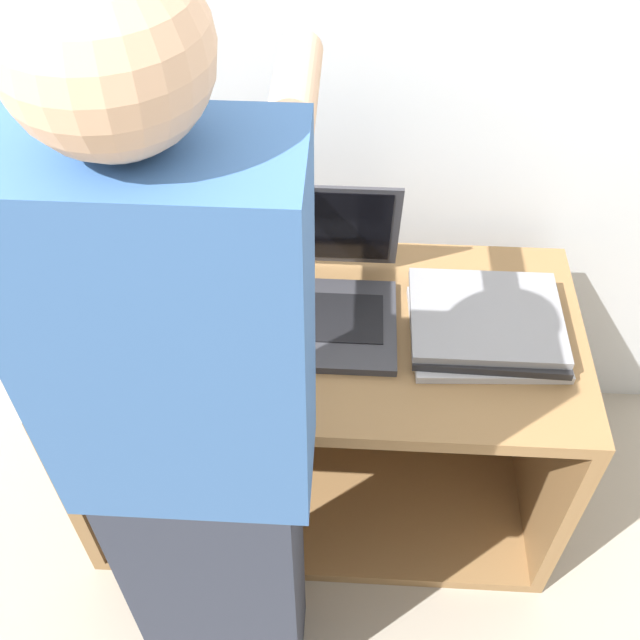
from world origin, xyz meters
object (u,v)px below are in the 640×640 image
at_px(laptop_stack_left, 158,299).
at_px(laptop_stack_right, 487,325).
at_px(person, 196,453).
at_px(laptop_open, 324,291).

bearing_deg(laptop_stack_left, laptop_stack_right, -0.17).
xyz_separation_m(laptop_stack_right, person, (-0.56, -0.47, 0.15)).
bearing_deg(laptop_stack_right, person, -140.29).
bearing_deg(laptop_open, person, -110.06).
relative_size(laptop_open, person, 0.21).
relative_size(laptop_open, laptop_stack_left, 0.99).
height_order(laptop_stack_right, person, person).
xyz_separation_m(laptop_open, laptop_stack_right, (0.37, -0.06, -0.03)).
xyz_separation_m(laptop_stack_left, laptop_stack_right, (0.74, -0.00, -0.04)).
bearing_deg(person, laptop_open, 69.94).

